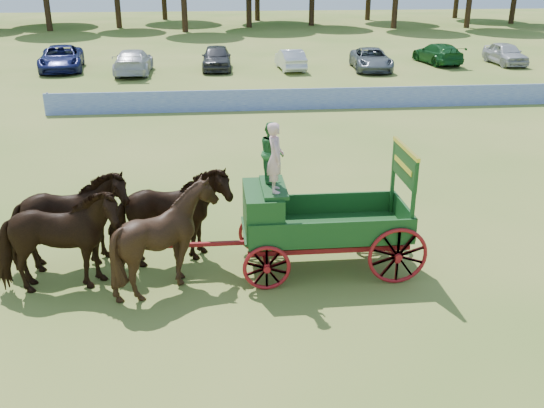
{
  "coord_description": "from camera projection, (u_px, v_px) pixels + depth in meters",
  "views": [
    {
      "loc": [
        -6.01,
        -11.47,
        6.98
      ],
      "look_at": [
        -4.62,
        2.46,
        1.3
      ],
      "focal_mm": 40.0,
      "sensor_mm": 36.0,
      "label": 1
    }
  ],
  "objects": [
    {
      "name": "horse_lead_right",
      "position": [
        67.0,
        222.0,
        14.28
      ],
      "size": [
        3.11,
        1.97,
        2.43
      ],
      "primitive_type": "imported",
      "rotation": [
        0.0,
        0.0,
        1.81
      ],
      "color": "black",
      "rests_on": "ground"
    },
    {
      "name": "horse_wheel_left",
      "position": [
        167.0,
        238.0,
        13.48
      ],
      "size": [
        2.41,
        2.19,
        2.44
      ],
      "primitive_type": "imported",
      "rotation": [
        0.0,
        0.0,
        1.47
      ],
      "color": "black",
      "rests_on": "ground"
    },
    {
      "name": "horse_lead_left",
      "position": [
        56.0,
        242.0,
        13.26
      ],
      "size": [
        3.0,
        1.59,
        2.43
      ],
      "primitive_type": "imported",
      "rotation": [
        0.0,
        0.0,
        1.67
      ],
      "color": "black",
      "rests_on": "ground"
    },
    {
      "name": "sponsor_banner",
      "position": [
        313.0,
        99.0,
        30.07
      ],
      "size": [
        26.0,
        0.08,
        1.05
      ],
      "primitive_type": "cube",
      "color": "#203FAF",
      "rests_on": "ground"
    },
    {
      "name": "parked_cars",
      "position": [
        228.0,
        59.0,
        40.56
      ],
      "size": [
        47.83,
        7.67,
        1.64
      ],
      "color": "silver",
      "rests_on": "ground"
    },
    {
      "name": "farm_dray",
      "position": [
        296.0,
        208.0,
        14.14
      ],
      "size": [
        6.0,
        2.0,
        3.73
      ],
      "color": "#A61023",
      "rests_on": "ground"
    },
    {
      "name": "horse_wheel_right",
      "position": [
        170.0,
        218.0,
        14.5
      ],
      "size": [
        3.12,
        1.97,
        2.43
      ],
      "primitive_type": "imported",
      "rotation": [
        0.0,
        0.0,
        1.82
      ],
      "color": "black",
      "rests_on": "ground"
    },
    {
      "name": "ground",
      "position": [
        485.0,
        290.0,
        13.76
      ],
      "size": [
        160.0,
        160.0,
        0.0
      ],
      "primitive_type": "plane",
      "color": "olive",
      "rests_on": "ground"
    }
  ]
}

